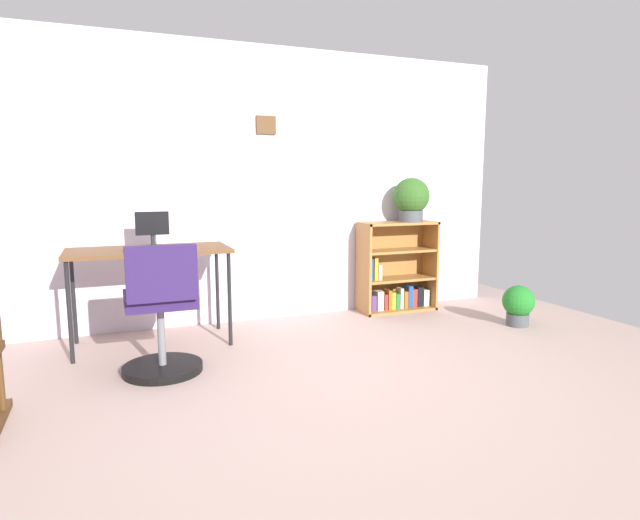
{
  "coord_description": "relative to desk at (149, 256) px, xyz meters",
  "views": [
    {
      "loc": [
        -1.09,
        -2.49,
        1.26
      ],
      "look_at": [
        0.43,
        1.31,
        0.64
      ],
      "focal_mm": 29.5,
      "sensor_mm": 36.0,
      "label": 1
    }
  ],
  "objects": [
    {
      "name": "monitor",
      "position": [
        0.04,
        0.08,
        0.18
      ],
      "size": [
        0.25,
        0.2,
        0.27
      ],
      "color": "#262628",
      "rests_on": "desk"
    },
    {
      "name": "potted_plant_on_shelf",
      "position": [
        2.44,
        0.24,
        0.4
      ],
      "size": [
        0.35,
        0.35,
        0.42
      ],
      "color": "#474C51",
      "rests_on": "bookshelf_low"
    },
    {
      "name": "desk",
      "position": [
        0.0,
        0.0,
        0.0
      ],
      "size": [
        1.19,
        0.57,
        0.75
      ],
      "color": "brown",
      "rests_on": "ground_plane"
    },
    {
      "name": "ground_plane",
      "position": [
        0.83,
        -1.66,
        -0.69
      ],
      "size": [
        6.24,
        6.24,
        0.0
      ],
      "primitive_type": "plane",
      "color": "tan"
    },
    {
      "name": "bookshelf_low",
      "position": [
        2.3,
        0.29,
        -0.32
      ],
      "size": [
        0.76,
        0.3,
        0.87
      ],
      "color": "#A06D35",
      "rests_on": "ground_plane"
    },
    {
      "name": "office_chair",
      "position": [
        0.01,
        -0.71,
        -0.31
      ],
      "size": [
        0.52,
        0.55,
        0.88
      ],
      "color": "black",
      "rests_on": "ground_plane"
    },
    {
      "name": "potted_plant_floor",
      "position": [
        3.02,
        -0.63,
        -0.5
      ],
      "size": [
        0.27,
        0.27,
        0.36
      ],
      "color": "#474C51",
      "rests_on": "ground_plane"
    },
    {
      "name": "keyboard",
      "position": [
        0.03,
        -0.13,
        0.07
      ],
      "size": [
        0.42,
        0.14,
        0.02
      ],
      "primitive_type": "cube",
      "color": "#28361C",
      "rests_on": "desk"
    },
    {
      "name": "wall_back",
      "position": [
        0.83,
        0.49,
        0.52
      ],
      "size": [
        5.2,
        0.12,
        2.43
      ],
      "color": "silver",
      "rests_on": "ground_plane"
    }
  ]
}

